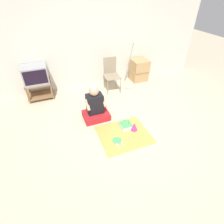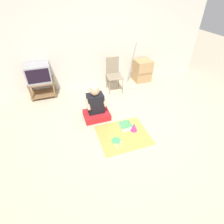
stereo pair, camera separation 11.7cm
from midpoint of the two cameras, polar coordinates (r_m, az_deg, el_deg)
The scene contains 14 objects.
ground_plane at distance 3.72m, azimuth 6.58°, elevation -5.14°, with size 16.00×16.00×0.00m, color beige.
wall_back at distance 4.98m, azimuth -3.62°, elevation 22.89°, with size 6.40×0.06×2.55m.
tv_stand at distance 4.93m, azimuth -21.20°, elevation 7.56°, with size 0.63×0.48×0.44m.
tv at distance 4.76m, azimuth -22.26°, elevation 11.70°, with size 0.58×0.46×0.44m.
folding_chair at distance 4.82m, azimuth 1.22°, elevation 12.77°, with size 0.43×0.46×0.89m.
cardboard_box_stack at distance 5.48m, azimuth 10.47°, elevation 13.23°, with size 0.48×0.46×0.64m.
dust_mop at distance 5.05m, azimuth 7.24°, elevation 12.08°, with size 0.28×0.48×1.27m.
person_seated at distance 3.83m, azimuth -4.41°, elevation 1.72°, with size 0.56×0.44×0.85m.
party_cloth at distance 3.55m, azimuth 4.64°, elevation -7.45°, with size 1.00×0.88×0.01m.
birthday_cake at distance 3.68m, azimuth 5.37°, elevation -4.51°, with size 0.25×0.25×0.17m.
party_hat_blue at distance 3.61m, azimuth 8.10°, elevation -4.88°, with size 0.14×0.14×0.18m.
paper_plate at distance 3.42m, azimuth 2.32°, elevation -9.28°, with size 0.19×0.19×0.01m.
plastic_spoon_near at distance 3.39m, azimuth 4.00°, elevation -9.89°, with size 0.04×0.14×0.01m.
plastic_spoon_far at distance 3.34m, azimuth 2.31°, elevation -10.73°, with size 0.04×0.15×0.01m.
Camera 2 is at (-1.24, -2.47, 2.48)m, focal length 28.00 mm.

